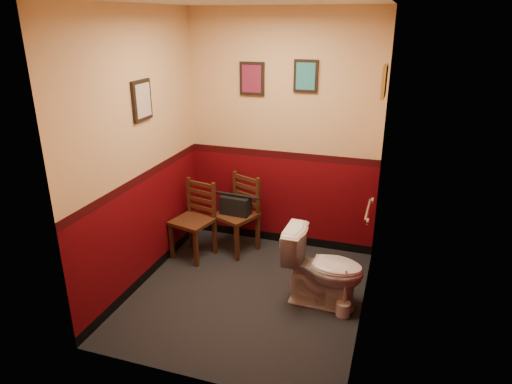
# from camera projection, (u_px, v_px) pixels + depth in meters

# --- Properties ---
(floor) EXTENTS (2.20, 2.40, 0.00)m
(floor) POSITION_uv_depth(u_px,v_px,m) (248.00, 294.00, 4.55)
(floor) COLOR black
(floor) RESTS_ON ground
(ceiling) EXTENTS (2.20, 2.40, 0.00)m
(ceiling) POSITION_uv_depth(u_px,v_px,m) (246.00, 1.00, 3.58)
(ceiling) COLOR silver
(ceiling) RESTS_ON ground
(wall_back) EXTENTS (2.20, 0.00, 2.70)m
(wall_back) POSITION_uv_depth(u_px,v_px,m) (282.00, 134.00, 5.13)
(wall_back) COLOR #50050B
(wall_back) RESTS_ON ground
(wall_front) EXTENTS (2.20, 0.00, 2.70)m
(wall_front) POSITION_uv_depth(u_px,v_px,m) (188.00, 218.00, 3.00)
(wall_front) COLOR #50050B
(wall_front) RESTS_ON ground
(wall_left) EXTENTS (0.00, 2.40, 2.70)m
(wall_left) POSITION_uv_depth(u_px,v_px,m) (139.00, 154.00, 4.38)
(wall_left) COLOR #50050B
(wall_left) RESTS_ON ground
(wall_right) EXTENTS (0.00, 2.40, 2.70)m
(wall_right) POSITION_uv_depth(u_px,v_px,m) (374.00, 178.00, 3.74)
(wall_right) COLOR #50050B
(wall_right) RESTS_ON ground
(grab_bar) EXTENTS (0.05, 0.56, 0.06)m
(grab_bar) POSITION_uv_depth(u_px,v_px,m) (368.00, 210.00, 4.12)
(grab_bar) COLOR silver
(grab_bar) RESTS_ON wall_right
(framed_print_back_a) EXTENTS (0.28, 0.04, 0.36)m
(framed_print_back_a) POSITION_uv_depth(u_px,v_px,m) (252.00, 79.00, 4.99)
(framed_print_back_a) COLOR black
(framed_print_back_a) RESTS_ON wall_back
(framed_print_back_b) EXTENTS (0.26, 0.04, 0.34)m
(framed_print_back_b) POSITION_uv_depth(u_px,v_px,m) (306.00, 76.00, 4.80)
(framed_print_back_b) COLOR black
(framed_print_back_b) RESTS_ON wall_back
(framed_print_left) EXTENTS (0.04, 0.30, 0.38)m
(framed_print_left) POSITION_uv_depth(u_px,v_px,m) (142.00, 100.00, 4.28)
(framed_print_left) COLOR black
(framed_print_left) RESTS_ON wall_left
(framed_print_right) EXTENTS (0.04, 0.34, 0.28)m
(framed_print_right) POSITION_uv_depth(u_px,v_px,m) (384.00, 81.00, 4.03)
(framed_print_right) COLOR olive
(framed_print_right) RESTS_ON wall_right
(toilet) EXTENTS (0.77, 0.45, 0.74)m
(toilet) POSITION_uv_depth(u_px,v_px,m) (323.00, 268.00, 4.29)
(toilet) COLOR white
(toilet) RESTS_ON floor
(toilet_brush) EXTENTS (0.13, 0.13, 0.48)m
(toilet_brush) POSITION_uv_depth(u_px,v_px,m) (343.00, 308.00, 4.20)
(toilet_brush) COLOR silver
(toilet_brush) RESTS_ON floor
(chair_left) EXTENTS (0.49, 0.49, 0.87)m
(chair_left) POSITION_uv_depth(u_px,v_px,m) (195.00, 220.00, 5.15)
(chair_left) COLOR #572E1A
(chair_left) RESTS_ON floor
(chair_right) EXTENTS (0.55, 0.55, 0.90)m
(chair_right) POSITION_uv_depth(u_px,v_px,m) (238.00, 214.00, 5.28)
(chair_right) COLOR #572E1A
(chair_right) RESTS_ON floor
(handbag) EXTENTS (0.35, 0.19, 0.25)m
(handbag) POSITION_uv_depth(u_px,v_px,m) (236.00, 205.00, 5.20)
(handbag) COLOR black
(handbag) RESTS_ON chair_right
(tp_stack) EXTENTS (0.22, 0.12, 0.19)m
(tp_stack) POSITION_uv_depth(u_px,v_px,m) (289.00, 242.00, 5.43)
(tp_stack) COLOR silver
(tp_stack) RESTS_ON floor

